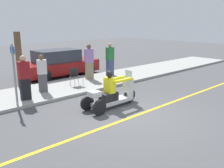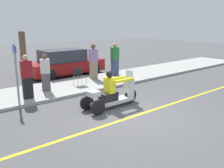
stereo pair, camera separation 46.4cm
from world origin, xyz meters
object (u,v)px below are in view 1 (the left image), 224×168
spectator_mid_group (89,62)px  tree_trunk (19,60)px  motorcycle_trike (112,94)px  spectator_near_curb (42,74)px  spectator_with_child (110,60)px  folding_chair_curbside (75,75)px  parked_car_lot_far (59,64)px  street_sign (14,73)px  spectator_by_tree (24,79)px

spectator_mid_group → tree_trunk: (-3.40, 0.70, 0.38)m
motorcycle_trike → spectator_near_curb: size_ratio=1.47×
motorcycle_trike → spectator_mid_group: (1.93, 3.89, 0.51)m
spectator_with_child → folding_chair_curbside: 2.92m
parked_car_lot_far → motorcycle_trike: bearing=-103.6°
folding_chair_curbside → parked_car_lot_far: size_ratio=0.18×
spectator_mid_group → motorcycle_trike: bearing=-116.3°
motorcycle_trike → tree_trunk: (-1.48, 4.59, 0.90)m
motorcycle_trike → street_sign: 3.57m
spectator_by_tree → spectator_mid_group: bearing=16.6°
parked_car_lot_far → spectator_mid_group: bearing=-78.9°
motorcycle_trike → spectator_by_tree: (-2.11, 2.68, 0.46)m
spectator_mid_group → folding_chair_curbside: (-1.35, -0.69, -0.38)m
spectator_mid_group → spectator_by_tree: spectator_mid_group is taller
folding_chair_curbside → street_sign: street_sign is taller
spectator_by_tree → street_sign: street_sign is taller
spectator_near_curb → spectator_mid_group: size_ratio=0.88×
motorcycle_trike → spectator_near_curb: 3.45m
motorcycle_trike → parked_car_lot_far: (1.48, 6.15, 0.23)m
folding_chair_curbside → street_sign: size_ratio=0.37×
spectator_mid_group → tree_trunk: 3.50m
spectator_near_curb → spectator_by_tree: size_ratio=0.93×
spectator_with_child → street_sign: bearing=-165.0°
tree_trunk → spectator_mid_group: bearing=-11.6°
tree_trunk → spectator_near_curb: bearing=-73.0°
spectator_mid_group → parked_car_lot_far: (-0.44, 2.26, -0.29)m
spectator_by_tree → tree_trunk: (0.63, 1.90, 0.43)m
spectator_with_child → folding_chair_curbside: bearing=-166.5°
spectator_near_curb → spectator_mid_group: bearing=11.9°
spectator_with_child → parked_car_lot_far: 2.98m
spectator_near_curb → tree_trunk: bearing=107.0°
spectator_mid_group → street_sign: 4.84m
motorcycle_trike → spectator_with_child: size_ratio=1.30×
parked_car_lot_far → street_sign: bearing=-136.6°
motorcycle_trike → spectator_by_tree: bearing=128.1°
motorcycle_trike → spectator_with_child: spectator_with_child is taller
motorcycle_trike → parked_car_lot_far: parked_car_lot_far is taller
street_sign → spectator_near_curb: bearing=32.5°
spectator_near_curb → street_sign: size_ratio=0.73×
tree_trunk → street_sign: (-1.15, -2.32, -0.07)m
spectator_near_curb → spectator_with_child: bearing=7.9°
motorcycle_trike → street_sign: size_ratio=1.07×
spectator_near_curb → street_sign: street_sign is taller
spectator_with_child → folding_chair_curbside: size_ratio=2.21×
spectator_mid_group → spectator_by_tree: bearing=-163.4°
spectator_mid_group → folding_chair_curbside: 1.57m
motorcycle_trike → folding_chair_curbside: 3.25m
motorcycle_trike → spectator_near_curb: bearing=108.2°
spectator_mid_group → parked_car_lot_far: 2.32m
spectator_with_child → folding_chair_curbside: spectator_with_child is taller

